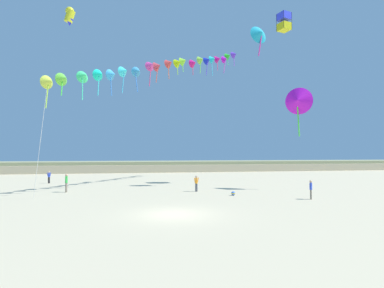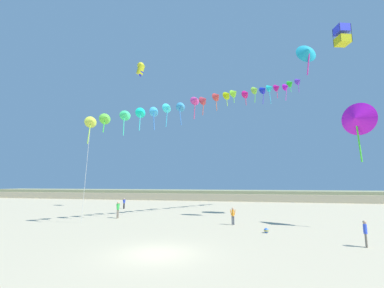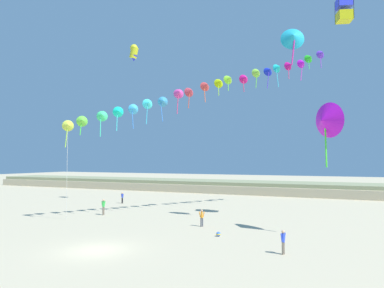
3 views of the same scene
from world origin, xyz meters
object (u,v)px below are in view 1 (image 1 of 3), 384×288
object	(u,v)px
person_far_left	(311,188)
large_kite_high_solo	(260,33)
large_kite_low_lead	(298,101)
beach_ball	(233,193)
person_near_right	(66,182)
large_kite_mid_trail	(70,16)
large_kite_outer_drift	(284,22)
person_mid_center	(49,176)
person_near_left	(196,182)

from	to	relation	value
person_far_left	large_kite_high_solo	bearing A→B (deg)	92.06
large_kite_low_lead	beach_ball	distance (m)	12.26
large_kite_low_lead	large_kite_high_solo	size ratio (longest dim) A/B	1.39
person_far_left	person_near_right	bearing A→B (deg)	158.36
person_far_left	large_kite_high_solo	xyz separation A→B (m)	(-0.33, 9.20, 16.34)
person_far_left	large_kite_mid_trail	size ratio (longest dim) A/B	0.65
large_kite_high_solo	large_kite_outer_drift	distance (m)	5.86
large_kite_high_solo	beach_ball	distance (m)	18.78
person_near_right	person_mid_center	xyz separation A→B (m)	(-4.13, 9.40, -0.13)
large_kite_mid_trail	large_kite_high_solo	size ratio (longest dim) A/B	0.64
person_near_right	large_kite_outer_drift	world-z (taller)	large_kite_outer_drift
person_near_left	beach_ball	distance (m)	4.23
large_kite_low_lead	large_kite_mid_trail	bearing A→B (deg)	157.00
person_near_right	beach_ball	size ratio (longest dim) A/B	4.82
person_mid_center	large_kite_high_solo	size ratio (longest dim) A/B	0.41
large_kite_outer_drift	beach_ball	distance (m)	23.69
person_near_left	person_far_left	size ratio (longest dim) A/B	1.00
person_far_left	large_kite_low_lead	world-z (taller)	large_kite_low_lead
large_kite_low_lead	large_kite_outer_drift	distance (m)	12.53
large_kite_low_lead	beach_ball	size ratio (longest dim) A/B	14.12
person_near_left	person_far_left	xyz separation A→B (m)	(8.19, -6.42, -0.00)
large_kite_low_lead	beach_ball	xyz separation A→B (m)	(-7.91, -2.77, -8.95)
person_near_left	person_mid_center	distance (m)	19.86
beach_ball	person_near_right	bearing A→B (deg)	161.94
person_far_left	large_kite_low_lead	size ratio (longest dim) A/B	0.30
person_far_left	large_kite_mid_trail	bearing A→B (deg)	143.47
large_kite_mid_trail	large_kite_high_solo	distance (m)	23.33
person_near_left	large_kite_mid_trail	bearing A→B (deg)	144.40
large_kite_outer_drift	large_kite_low_lead	bearing A→B (deg)	-105.15
person_mid_center	large_kite_low_lead	xyz separation A→B (m)	(27.06, -11.53, 8.25)
large_kite_mid_trail	large_kite_outer_drift	xyz separation A→B (m)	(26.24, -4.55, -0.69)
person_near_right	large_kite_low_lead	bearing A→B (deg)	-5.31
large_kite_outer_drift	beach_ball	world-z (taller)	large_kite_outer_drift
person_near_left	person_near_right	distance (m)	12.44
person_mid_center	large_kite_high_solo	world-z (taller)	large_kite_high_solo
beach_ball	person_mid_center	bearing A→B (deg)	143.26
person_near_right	person_mid_center	bearing A→B (deg)	113.74
large_kite_outer_drift	large_kite_mid_trail	bearing A→B (deg)	170.15
person_near_left	large_kite_high_solo	distance (m)	18.34
large_kite_mid_trail	large_kite_high_solo	bearing A→B (deg)	-18.36
large_kite_low_lead	large_kite_outer_drift	bearing A→B (deg)	74.85
large_kite_high_solo	person_near_left	bearing A→B (deg)	-160.52
person_near_left	large_kite_outer_drift	world-z (taller)	large_kite_outer_drift
person_mid_center	large_kite_outer_drift	distance (m)	34.95
person_near_right	person_far_left	distance (m)	22.07
large_kite_low_lead	large_kite_mid_trail	xyz separation A→B (m)	(-24.64, 10.46, 11.63)
person_far_left	beach_ball	world-z (taller)	person_far_left
large_kite_high_solo	person_far_left	bearing A→B (deg)	-87.94
large_kite_low_lead	large_kite_mid_trail	world-z (taller)	large_kite_mid_trail
person_mid_center	large_kite_low_lead	distance (m)	30.55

